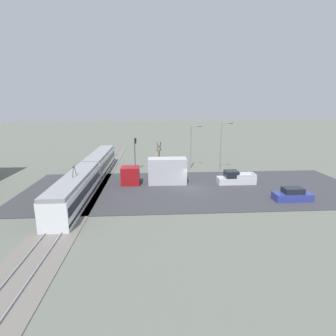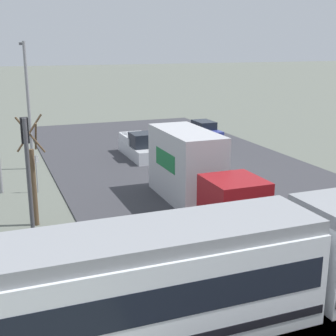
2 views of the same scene
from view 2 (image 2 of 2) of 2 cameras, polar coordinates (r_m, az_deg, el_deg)
name	(u,v)px [view 2 (image 2 of 2)]	position (r m, az deg, el deg)	size (l,w,h in m)	color
ground_plane	(200,178)	(29.81, 3.89, -1.28)	(320.00, 320.00, 0.00)	#60665B
road_surface	(200,178)	(29.79, 3.89, -1.20)	(17.39, 45.99, 0.08)	#38383D
light_rail_tram	(303,256)	(15.97, 16.18, -10.26)	(31.03, 2.81, 4.43)	white
box_truck	(196,173)	(24.18, 3.41, -0.66)	(2.42, 9.40, 3.77)	maroon
pickup_truck	(141,148)	(34.88, -3.29, 2.51)	(2.00, 5.45, 1.93)	silver
sedan_car_0	(204,131)	(41.81, 4.38, 4.48)	(1.75, 4.49, 1.59)	navy
traffic_light_pole	(28,173)	(18.05, -16.67, -0.57)	(0.28, 0.47, 5.74)	#47474C
street_tree	(33,177)	(22.43, -16.12, -1.01)	(1.23, 1.02, 5.23)	brown
street_lamp_near_crossing	(28,97)	(32.67, -16.74, 8.27)	(0.36, 1.95, 8.47)	gray
no_parking_sign	(36,170)	(27.66, -15.75, -0.22)	(0.32, 0.08, 2.20)	gray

